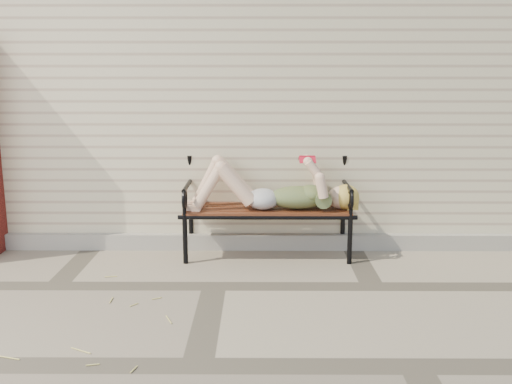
{
  "coord_description": "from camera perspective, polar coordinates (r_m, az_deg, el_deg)",
  "views": [
    {
      "loc": [
        0.35,
        -4.24,
        1.64
      ],
      "look_at": [
        0.33,
        0.61,
        0.63
      ],
      "focal_mm": 40.0,
      "sensor_mm": 36.0,
      "label": 1
    }
  ],
  "objects": [
    {
      "name": "garden_bench",
      "position": [
        5.23,
        1.12,
        0.18
      ],
      "size": [
        1.64,
        0.65,
        1.06
      ],
      "color": "black",
      "rests_on": "ground"
    },
    {
      "name": "house_wall",
      "position": [
        7.25,
        -2.52,
        10.61
      ],
      "size": [
        8.0,
        4.0,
        3.0
      ],
      "primitive_type": "cube",
      "color": "beige",
      "rests_on": "ground"
    },
    {
      "name": "reading_woman",
      "position": [
        5.09,
        1.29,
        0.28
      ],
      "size": [
        1.55,
        0.35,
        0.49
      ],
      "color": "#093343",
      "rests_on": "ground"
    },
    {
      "name": "ground",
      "position": [
        4.56,
        -4.2,
        -9.38
      ],
      "size": [
        80.0,
        80.0,
        0.0
      ],
      "primitive_type": "plane",
      "color": "gray",
      "rests_on": "ground"
    },
    {
      "name": "foundation_strip",
      "position": [
        5.46,
        -3.42,
        -4.97
      ],
      "size": [
        8.0,
        0.1,
        0.15
      ],
      "primitive_type": "cube",
      "color": "gray",
      "rests_on": "ground"
    }
  ]
}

